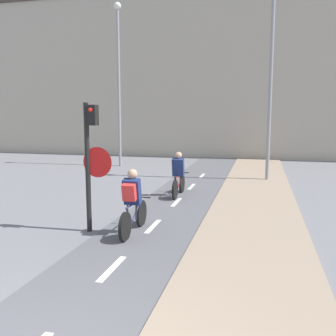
{
  "coord_description": "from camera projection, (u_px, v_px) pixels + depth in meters",
  "views": [
    {
      "loc": [
        2.38,
        -2.65,
        2.62
      ],
      "look_at": [
        0.0,
        6.95,
        1.2
      ],
      "focal_mm": 40.0,
      "sensor_mm": 36.0,
      "label": 1
    }
  ],
  "objects": [
    {
      "name": "building_row_background",
      "position": [
        225.0,
        74.0,
        24.1
      ],
      "size": [
        60.0,
        5.2,
        10.34
      ],
      "color": "#B2A899",
      "rests_on": "ground_plane"
    },
    {
      "name": "traffic_light_pole",
      "position": [
        91.0,
        153.0,
        8.2
      ],
      "size": [
        0.67,
        0.25,
        2.88
      ],
      "color": "black",
      "rests_on": "ground_plane"
    },
    {
      "name": "street_lamp_far",
      "position": [
        119.0,
        70.0,
        18.5
      ],
      "size": [
        0.36,
        0.36,
        7.99
      ],
      "color": "gray",
      "rests_on": "ground_plane"
    },
    {
      "name": "street_lamp_sidewalk",
      "position": [
        272.0,
        53.0,
        14.26
      ],
      "size": [
        0.36,
        0.36,
        8.27
      ],
      "color": "gray",
      "rests_on": "ground_plane"
    },
    {
      "name": "cyclist_near",
      "position": [
        133.0,
        203.0,
        8.16
      ],
      "size": [
        0.46,
        1.71,
        1.45
      ],
      "color": "black",
      "rests_on": "ground_plane"
    },
    {
      "name": "cyclist_far",
      "position": [
        178.0,
        176.0,
        11.99
      ],
      "size": [
        0.46,
        1.68,
        1.44
      ],
      "color": "black",
      "rests_on": "ground_plane"
    }
  ]
}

